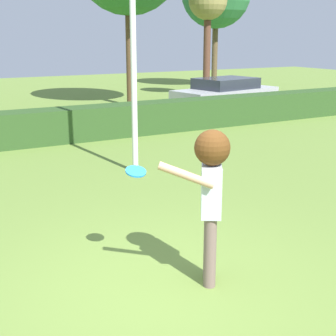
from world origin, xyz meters
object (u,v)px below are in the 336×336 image
object	(u,v)px
person	(211,183)
frisbee	(136,171)
bare_elm_tree	(208,4)
parked_car_silver	(226,93)

from	to	relation	value
person	frisbee	xyz separation A→B (m)	(-0.58, 0.71, 0.04)
frisbee	bare_elm_tree	bearing A→B (deg)	53.94
person	bare_elm_tree	xyz separation A→B (m)	(9.60, 14.70, 2.93)
person	parked_car_silver	distance (m)	13.47
parked_car_silver	person	bearing A→B (deg)	-126.23
person	frisbee	distance (m)	0.92
frisbee	parked_car_silver	size ratio (longest dim) A/B	0.06
frisbee	bare_elm_tree	distance (m)	17.54
parked_car_silver	bare_elm_tree	distance (m)	5.43
person	parked_car_silver	size ratio (longest dim) A/B	0.41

